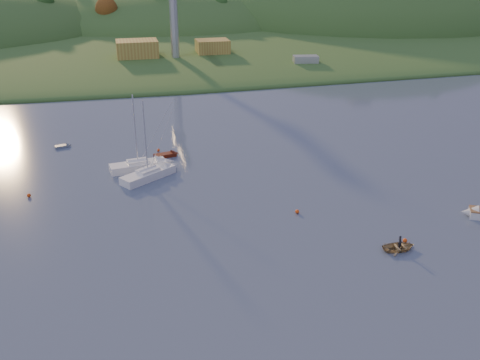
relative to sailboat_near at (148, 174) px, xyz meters
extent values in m
cube|color=#325321|center=(11.68, 185.14, -0.74)|extent=(620.00, 220.00, 1.50)
ellipsoid|color=#325321|center=(11.68, 120.14, -0.74)|extent=(640.00, 150.00, 7.00)
ellipsoid|color=#325321|center=(21.68, 165.14, -0.74)|extent=(140.00, 120.00, 36.00)
ellipsoid|color=#325321|center=(106.68, 150.14, -0.74)|extent=(150.00, 130.00, 60.00)
cube|color=slate|center=(16.68, 77.14, 0.46)|extent=(42.00, 16.00, 2.40)
cube|color=#AB8239|center=(3.68, 78.14, 4.06)|extent=(11.00, 8.00, 4.80)
cube|color=#AB8239|center=(24.68, 79.14, 3.66)|extent=(9.00, 7.00, 4.00)
cylinder|color=#B7B7BC|center=(13.68, 75.14, 10.66)|extent=(2.20, 2.20, 18.00)
cone|color=silver|center=(37.52, -20.91, -0.25)|extent=(2.63, 2.65, 1.97)
cube|color=white|center=(0.00, 0.00, -0.17)|extent=(8.26, 6.75, 1.14)
cube|color=white|center=(0.00, 0.00, 0.45)|extent=(3.63, 3.30, 0.73)
cylinder|color=silver|center=(0.00, 0.00, 5.59)|extent=(0.18, 0.18, 10.38)
cylinder|color=silver|center=(0.00, 0.00, 0.70)|extent=(2.81, 1.97, 0.12)
cylinder|color=white|center=(0.00, 0.00, 0.80)|extent=(2.60, 1.94, 0.36)
cube|color=white|center=(-1.16, 3.72, -0.18)|extent=(8.52, 3.72, 1.13)
cube|color=white|center=(-1.16, 3.72, 0.44)|extent=(3.34, 2.31, 0.72)
cylinder|color=silver|center=(-1.16, 3.72, 5.54)|extent=(0.18, 0.18, 10.30)
cylinder|color=silver|center=(-1.16, 3.72, 0.69)|extent=(3.27, 0.63, 0.12)
cylinder|color=white|center=(-1.16, 3.72, 0.79)|extent=(2.90, 0.80, 0.36)
imported|color=#A28959|center=(25.14, -26.16, -0.36)|extent=(3.70, 2.66, 0.76)
imported|color=black|center=(25.14, -26.16, 0.01)|extent=(0.37, 0.55, 1.51)
cube|color=#4E170B|center=(3.27, 8.10, -0.46)|extent=(3.62, 2.04, 0.57)
cone|color=#4E170B|center=(4.93, 8.45, -0.46)|extent=(1.45, 1.58, 1.36)
cube|color=slate|center=(-12.80, 16.38, -0.54)|extent=(2.49, 1.69, 0.41)
cone|color=slate|center=(-11.72, 16.75, -0.54)|extent=(1.08, 1.21, 1.01)
cube|color=slate|center=(46.68, 63.14, 0.23)|extent=(15.86, 7.72, 1.95)
cube|color=#B7B7BC|center=(46.68, 63.14, 1.86)|extent=(6.94, 4.23, 2.61)
sphere|color=#F74A0D|center=(26.58, -24.87, -0.49)|extent=(0.50, 0.50, 0.50)
sphere|color=#F74A0D|center=(17.16, -15.24, -0.49)|extent=(0.50, 0.50, 0.50)
sphere|color=#F74A0D|center=(-15.90, -2.41, -0.49)|extent=(0.50, 0.50, 0.50)
sphere|color=#F74A0D|center=(2.48, 10.78, -0.49)|extent=(0.50, 0.50, 0.50)
camera|label=1|loc=(-3.69, -71.18, 29.87)|focal=40.00mm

